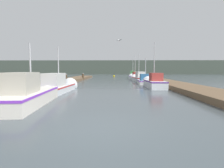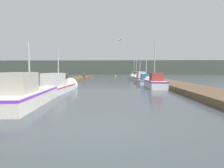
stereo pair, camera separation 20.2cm
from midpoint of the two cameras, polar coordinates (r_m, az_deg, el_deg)
ground_plane at (r=5.18m, az=-3.52°, el=-14.71°), size 200.00×200.00×0.00m
dock_left at (r=22.06m, az=-16.59°, el=0.48°), size 2.90×40.00×0.38m
dock_right at (r=21.78m, az=18.02°, el=0.39°), size 2.90×40.00×0.38m
distant_shore_ridge at (r=73.77m, az=1.53°, el=5.37°), size 120.00×16.00×5.29m
fishing_boat_0 at (r=10.17m, az=-23.94°, el=-2.73°), size 2.12×6.47×3.48m
fishing_boat_1 at (r=14.41m, az=-16.33°, el=-0.55°), size 1.61×5.93×3.93m
fishing_boat_2 at (r=17.65m, az=13.74°, el=0.46°), size 1.47×5.09×4.67m
fishing_boat_3 at (r=22.29m, az=11.21°, el=1.09°), size 1.97×4.80×3.78m
fishing_boat_4 at (r=27.07m, az=9.16°, el=1.94°), size 1.94×5.88×4.57m
fishing_boat_5 at (r=31.66m, az=8.00°, el=2.26°), size 1.96×4.67×4.83m
fishing_boat_6 at (r=37.16m, az=7.38°, el=2.73°), size 1.92×4.86×4.73m
mooring_piling_0 at (r=30.00m, az=-8.89°, el=2.40°), size 0.35×0.35×1.12m
mooring_piling_1 at (r=19.41m, az=-14.28°, el=1.33°), size 0.26×0.26×1.27m
channel_buoy at (r=43.95m, az=1.25°, el=2.60°), size 0.52×0.52×1.02m
seagull_lead at (r=15.66m, az=2.67°, el=14.07°), size 0.47×0.47×0.12m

